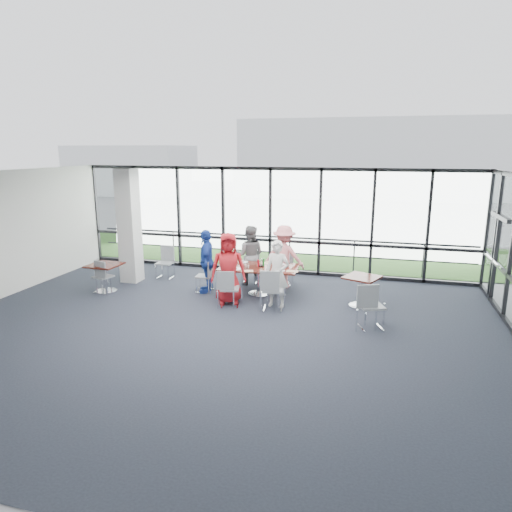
% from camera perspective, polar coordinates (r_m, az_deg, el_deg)
% --- Properties ---
extents(floor, '(12.00, 10.00, 0.02)m').
position_cam_1_polar(floor, '(9.61, -5.34, -9.59)').
color(floor, '#20232D').
rests_on(floor, ground).
extents(ceiling, '(12.00, 10.00, 0.04)m').
position_cam_1_polar(ceiling, '(8.88, -5.78, 9.88)').
color(ceiling, white).
rests_on(ceiling, ground).
extents(wall_front, '(12.00, 0.10, 3.20)m').
position_cam_1_polar(wall_front, '(5.02, -26.65, -13.09)').
color(wall_front, silver).
rests_on(wall_front, ground).
extents(curtain_wall_back, '(12.00, 0.10, 3.20)m').
position_cam_1_polar(curtain_wall_back, '(13.81, 1.79, 4.44)').
color(curtain_wall_back, white).
rests_on(curtain_wall_back, ground).
extents(exit_door, '(0.12, 1.60, 2.10)m').
position_cam_1_polar(exit_door, '(12.64, 27.78, -0.47)').
color(exit_door, black).
rests_on(exit_door, ground).
extents(structural_column, '(0.50, 0.50, 3.20)m').
position_cam_1_polar(structural_column, '(13.32, -15.57, 3.63)').
color(structural_column, silver).
rests_on(structural_column, ground).
extents(apron, '(80.00, 70.00, 0.02)m').
position_cam_1_polar(apron, '(18.92, 5.29, 1.80)').
color(apron, gray).
rests_on(apron, ground).
extents(grass_strip, '(80.00, 5.00, 0.01)m').
position_cam_1_polar(grass_strip, '(16.99, 4.11, 0.62)').
color(grass_strip, '#2A501D').
rests_on(grass_strip, ground).
extents(hangar_main, '(24.00, 10.00, 6.00)m').
position_cam_1_polar(hangar_main, '(40.30, 16.76, 11.67)').
color(hangar_main, silver).
rests_on(hangar_main, ground).
extents(hangar_aux, '(10.00, 6.00, 4.00)m').
position_cam_1_polar(hangar_aux, '(42.04, -15.29, 10.43)').
color(hangar_aux, silver).
rests_on(hangar_aux, ground).
extents(guard_rail, '(12.00, 0.06, 0.06)m').
position_cam_1_polar(guard_rail, '(14.59, 2.31, 0.51)').
color(guard_rail, '#2D2D33').
rests_on(guard_rail, ground).
extents(main_table, '(2.07, 1.23, 0.75)m').
position_cam_1_polar(main_table, '(11.80, 0.38, -1.89)').
color(main_table, '#340D07').
rests_on(main_table, ground).
extents(side_table_left, '(0.83, 0.83, 0.75)m').
position_cam_1_polar(side_table_left, '(12.69, -18.38, -1.55)').
color(side_table_left, '#340D07').
rests_on(side_table_left, ground).
extents(side_table_right, '(0.98, 0.98, 0.75)m').
position_cam_1_polar(side_table_right, '(11.20, 13.09, -3.18)').
color(side_table_right, '#340D07').
rests_on(side_table_right, ground).
extents(diner_near_left, '(0.99, 0.80, 1.76)m').
position_cam_1_polar(diner_near_left, '(11.12, -3.47, -1.55)').
color(diner_near_left, '#A8171D').
rests_on(diner_near_left, ground).
extents(diner_near_right, '(0.62, 0.47, 1.62)m').
position_cam_1_polar(diner_near_right, '(10.87, 2.65, -2.26)').
color(diner_near_right, silver).
rests_on(diner_near_right, ground).
extents(diner_far_left, '(0.86, 0.59, 1.66)m').
position_cam_1_polar(diner_far_left, '(12.67, -0.79, 0.10)').
color(diner_far_left, slate).
rests_on(diner_far_left, ground).
extents(diner_far_right, '(1.15, 0.67, 1.71)m').
position_cam_1_polar(diner_far_right, '(12.43, 3.53, -0.07)').
color(diner_far_right, pink).
rests_on(diner_far_right, ground).
extents(diner_end, '(0.80, 1.10, 1.68)m').
position_cam_1_polar(diner_end, '(12.04, -6.19, -0.64)').
color(diner_end, '#1E3C9D').
rests_on(diner_end, ground).
extents(chair_main_nl, '(0.52, 0.52, 0.89)m').
position_cam_1_polar(chair_main_nl, '(10.97, -3.29, -4.09)').
color(chair_main_nl, gray).
rests_on(chair_main_nl, ground).
extents(chair_main_nr, '(0.54, 0.54, 0.97)m').
position_cam_1_polar(chair_main_nr, '(10.74, 2.15, -4.26)').
color(chair_main_nr, gray).
rests_on(chair_main_nr, ground).
extents(chair_main_fl, '(0.44, 0.44, 0.86)m').
position_cam_1_polar(chair_main_fl, '(12.93, -0.69, -1.46)').
color(chair_main_fl, gray).
rests_on(chair_main_fl, ground).
extents(chair_main_fr, '(0.57, 0.57, 0.92)m').
position_cam_1_polar(chair_main_fr, '(12.73, 3.28, -1.59)').
color(chair_main_fr, gray).
rests_on(chair_main_fr, ground).
extents(chair_main_end, '(0.45, 0.45, 0.84)m').
position_cam_1_polar(chair_main_end, '(12.19, -6.51, -2.53)').
color(chair_main_end, gray).
rests_on(chair_main_end, ground).
extents(chair_spare_la, '(0.53, 0.53, 0.88)m').
position_cam_1_polar(chair_spare_la, '(12.66, -18.56, -2.46)').
color(chair_spare_la, gray).
rests_on(chair_spare_la, ground).
extents(chair_spare_lb, '(0.45, 0.45, 0.91)m').
position_cam_1_polar(chair_spare_lb, '(13.61, -11.33, -0.87)').
color(chair_spare_lb, gray).
rests_on(chair_spare_lb, ground).
extents(chair_spare_r, '(0.62, 0.62, 0.98)m').
position_cam_1_polar(chair_spare_r, '(9.94, 14.21, -6.08)').
color(chair_spare_r, gray).
rests_on(chair_spare_r, ground).
extents(plate_nl, '(0.27, 0.27, 0.01)m').
position_cam_1_polar(plate_nl, '(11.52, -2.47, -1.64)').
color(plate_nl, white).
rests_on(plate_nl, main_table).
extents(plate_nr, '(0.25, 0.25, 0.01)m').
position_cam_1_polar(plate_nr, '(11.37, 3.00, -1.84)').
color(plate_nr, white).
rests_on(plate_nr, main_table).
extents(plate_fl, '(0.27, 0.27, 0.01)m').
position_cam_1_polar(plate_fl, '(12.21, -1.62, -0.77)').
color(plate_fl, white).
rests_on(plate_fl, main_table).
extents(plate_fr, '(0.27, 0.27, 0.01)m').
position_cam_1_polar(plate_fr, '(11.98, 3.08, -1.06)').
color(plate_fr, white).
rests_on(plate_fr, main_table).
extents(plate_end, '(0.27, 0.27, 0.01)m').
position_cam_1_polar(plate_end, '(12.00, -3.52, -1.03)').
color(plate_end, white).
rests_on(plate_end, main_table).
extents(tumbler_a, '(0.07, 0.07, 0.14)m').
position_cam_1_polar(tumbler_a, '(11.60, -1.06, -1.21)').
color(tumbler_a, white).
rests_on(tumbler_a, main_table).
extents(tumbler_b, '(0.07, 0.07, 0.14)m').
position_cam_1_polar(tumbler_b, '(11.46, 1.56, -1.37)').
color(tumbler_b, white).
rests_on(tumbler_b, main_table).
extents(tumbler_c, '(0.07, 0.07, 0.14)m').
position_cam_1_polar(tumbler_c, '(11.99, 0.82, -0.71)').
color(tumbler_c, white).
rests_on(tumbler_c, main_table).
extents(tumbler_d, '(0.07, 0.07, 0.14)m').
position_cam_1_polar(tumbler_d, '(11.79, -3.10, -0.98)').
color(tumbler_d, white).
rests_on(tumbler_d, main_table).
extents(menu_a, '(0.35, 0.29, 0.00)m').
position_cam_1_polar(menu_a, '(11.34, -1.12, -1.89)').
color(menu_a, white).
rests_on(menu_a, main_table).
extents(menu_b, '(0.30, 0.22, 0.00)m').
position_cam_1_polar(menu_b, '(11.36, 4.56, -1.90)').
color(menu_b, white).
rests_on(menu_b, main_table).
extents(menu_c, '(0.35, 0.38, 0.00)m').
position_cam_1_polar(menu_c, '(12.15, 1.23, -0.86)').
color(menu_c, white).
rests_on(menu_c, main_table).
extents(condiment_caddy, '(0.10, 0.07, 0.04)m').
position_cam_1_polar(condiment_caddy, '(11.76, 0.63, -1.24)').
color(condiment_caddy, black).
rests_on(condiment_caddy, main_table).
extents(ketchup_bottle, '(0.06, 0.06, 0.18)m').
position_cam_1_polar(ketchup_bottle, '(11.75, 0.29, -0.91)').
color(ketchup_bottle, '#A30E17').
rests_on(ketchup_bottle, main_table).
extents(green_bottle, '(0.05, 0.05, 0.20)m').
position_cam_1_polar(green_bottle, '(11.82, 0.93, -0.78)').
color(green_bottle, '#17691E').
rests_on(green_bottle, main_table).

